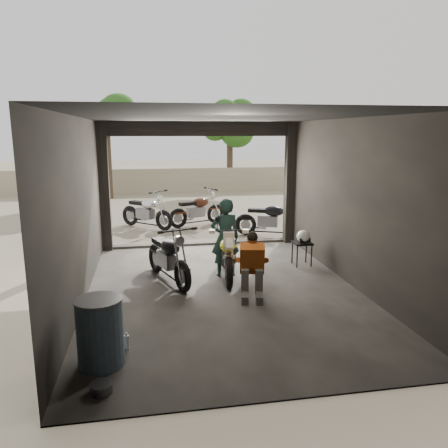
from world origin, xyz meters
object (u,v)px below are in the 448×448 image
object	(u,v)px
rider	(225,238)
stool	(302,245)
oil_drum	(100,333)
outside_bike_c	(270,216)
outside_bike_b	(197,207)
sign_post	(315,179)
helmet	(303,236)
main_bike	(227,251)
left_bike	(168,253)
mechanic	(252,268)
outside_bike_a	(146,209)

from	to	relation	value
rider	stool	size ratio (longest dim) A/B	2.98
oil_drum	rider	bearing A→B (deg)	55.85
outside_bike_c	outside_bike_b	bearing A→B (deg)	67.64
outside_bike_c	oil_drum	size ratio (longest dim) A/B	1.93
outside_bike_c	sign_post	distance (m)	2.05
helmet	oil_drum	size ratio (longest dim) A/B	0.35
sign_post	outside_bike_b	bearing A→B (deg)	-177.01
main_bike	sign_post	xyz separation A→B (m)	(3.50, 4.20, 0.95)
left_bike	oil_drum	bearing A→B (deg)	-127.60
stool	helmet	bearing A→B (deg)	-81.39
outside_bike_c	mechanic	world-z (taller)	outside_bike_c
outside_bike_a	stool	bearing A→B (deg)	-100.26
outside_bike_c	stool	xyz separation A→B (m)	(-0.07, -2.87, -0.11)
mechanic	helmet	distance (m)	2.28
left_bike	outside_bike_c	world-z (taller)	outside_bike_c
mechanic	outside_bike_a	bearing A→B (deg)	118.84
rider	stool	bearing A→B (deg)	-168.67
outside_bike_a	oil_drum	distance (m)	8.28
outside_bike_b	rider	bearing A→B (deg)	156.20
left_bike	helmet	distance (m)	3.03
outside_bike_b	stool	size ratio (longest dim) A/B	3.17
outside_bike_a	mechanic	size ratio (longest dim) A/B	1.55
outside_bike_c	oil_drum	bearing A→B (deg)	170.01
main_bike	outside_bike_a	world-z (taller)	outside_bike_a
outside_bike_b	outside_bike_a	bearing A→B (deg)	69.24
left_bike	outside_bike_a	distance (m)	5.16
outside_bike_c	helmet	bearing A→B (deg)	-159.21
main_bike	outside_bike_a	bearing A→B (deg)	114.58
rider	mechanic	xyz separation A→B (m)	(0.25, -1.29, -0.24)
mechanic	helmet	bearing A→B (deg)	59.34
main_bike	outside_bike_a	size ratio (longest dim) A/B	0.96
outside_bike_b	mechanic	bearing A→B (deg)	158.52
stool	oil_drum	distance (m)	5.41
sign_post	main_bike	bearing A→B (deg)	-110.59
left_bike	sign_post	bearing A→B (deg)	22.33
outside_bike_a	oil_drum	xyz separation A→B (m)	(-0.61, -8.25, -0.15)
rider	oil_drum	world-z (taller)	rider
left_bike	oil_drum	world-z (taller)	left_bike
outside_bike_a	oil_drum	bearing A→B (deg)	-140.78
oil_drum	sign_post	bearing A→B (deg)	52.03
helmet	stool	bearing A→B (deg)	123.32
outside_bike_b	mechanic	distance (m)	6.41
outside_bike_b	sign_post	bearing A→B (deg)	-129.81
mechanic	oil_drum	size ratio (longest dim) A/B	1.28
main_bike	oil_drum	bearing A→B (deg)	-118.06
left_bike	outside_bike_a	xyz separation A→B (m)	(-0.41, 5.15, 0.02)
main_bike	rider	size ratio (longest dim) A/B	1.05
mechanic	left_bike	bearing A→B (deg)	153.19
left_bike	outside_bike_a	world-z (taller)	outside_bike_a
mechanic	rider	bearing A→B (deg)	113.78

